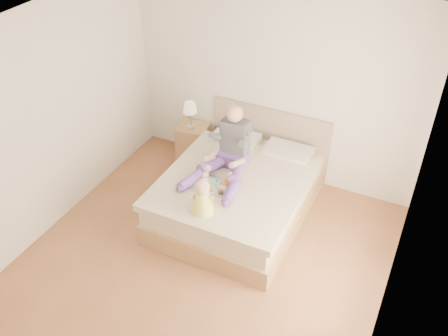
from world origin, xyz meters
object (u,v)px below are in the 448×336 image
at_px(bed, 240,190).
at_px(nightstand, 193,142).
at_px(adult, 229,152).
at_px(tray, 212,184).
at_px(baby, 202,199).

bearing_deg(bed, nightstand, 144.64).
relative_size(adult, tray, 2.05).
height_order(adult, baby, adult).
xyz_separation_m(tray, baby, (0.11, -0.44, 0.15)).
bearing_deg(baby, nightstand, 100.48).
distance_m(bed, nightstand, 1.38).
distance_m(adult, baby, 0.86).
bearing_deg(tray, baby, -82.48).
relative_size(bed, tray, 4.44).
xyz_separation_m(adult, tray, (-0.03, -0.41, -0.22)).
xyz_separation_m(nightstand, adult, (0.96, -0.79, 0.59)).
height_order(adult, tray, adult).
bearing_deg(adult, nightstand, 141.39).
bearing_deg(tray, adult, 79.53).
height_order(bed, adult, adult).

